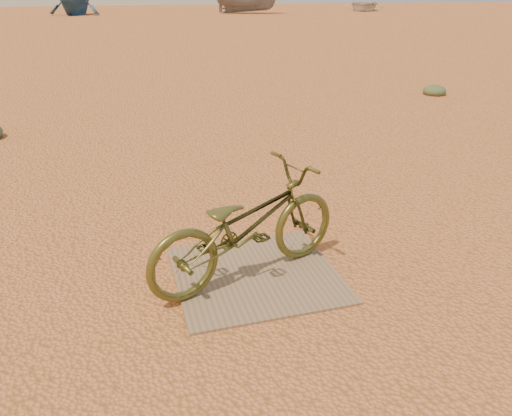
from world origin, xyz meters
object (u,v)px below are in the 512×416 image
object	(u,v)px
plywood_board	(256,274)
boat_mid_right	(247,0)
boat_far_right	(364,4)
bicycle	(247,226)

from	to	relation	value
plywood_board	boat_mid_right	xyz separation A→B (m)	(10.74, 39.59, 1.05)
boat_mid_right	boat_far_right	xyz separation A→B (m)	(11.57, 1.60, -0.53)
bicycle	boat_far_right	size ratio (longest dim) A/B	0.35
boat_far_right	plywood_board	bearing A→B (deg)	-90.79
bicycle	boat_far_right	world-z (taller)	boat_far_right
boat_far_right	bicycle	bearing A→B (deg)	-90.87
plywood_board	boat_mid_right	bearing A→B (deg)	74.82
plywood_board	boat_far_right	xyz separation A→B (m)	(22.31, 41.20, 0.52)
boat_mid_right	boat_far_right	bearing A→B (deg)	-59.47
bicycle	boat_mid_right	distance (m)	41.06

